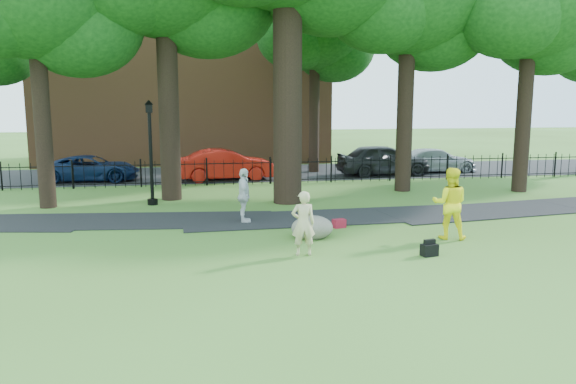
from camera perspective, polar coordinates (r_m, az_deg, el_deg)
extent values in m
plane|color=#3A5A1F|center=(15.30, 4.33, -5.75)|extent=(120.00, 120.00, 0.00)
cube|color=black|center=(19.21, 4.43, -2.62)|extent=(36.07, 3.85, 0.03)
cube|color=black|center=(30.80, -2.83, 1.93)|extent=(80.00, 7.00, 0.02)
cube|color=black|center=(26.74, -1.83, 3.00)|extent=(44.00, 0.04, 0.04)
cube|color=black|center=(26.84, -1.82, 1.22)|extent=(44.00, 0.04, 0.04)
cube|color=brown|center=(38.38, -10.44, 12.23)|extent=(18.00, 8.00, 12.00)
cylinder|color=black|center=(21.67, -0.05, 12.72)|extent=(1.10, 1.10, 10.50)
cylinder|color=black|center=(22.49, -23.79, 8.25)|extent=(0.60, 0.60, 7.70)
ellipsoid|color=#0E3610|center=(23.12, -20.45, 15.85)|extent=(4.80, 4.80, 4.08)
cylinder|color=black|center=(22.85, -12.09, 10.59)|extent=(0.80, 0.80, 9.10)
cylinder|color=black|center=(25.04, 11.85, 9.67)|extent=(0.70, 0.70, 8.40)
ellipsoid|color=#0E3610|center=(26.59, 14.53, 16.55)|extent=(5.28, 5.28, 4.49)
ellipsoid|color=#0E3610|center=(24.28, 9.70, 18.57)|extent=(4.95, 4.95, 4.21)
cylinder|color=black|center=(26.40, 22.93, 8.73)|extent=(0.64, 0.64, 8.05)
ellipsoid|color=#0E3610|center=(27.99, 24.97, 14.98)|extent=(4.96, 4.96, 4.22)
ellipsoid|color=#0E3610|center=(25.48, 21.78, 16.86)|extent=(4.65, 4.65, 3.95)
imported|color=#C1B285|center=(14.43, 1.56, -3.20)|extent=(0.63, 0.43, 1.69)
imported|color=#FFF115|center=(16.79, 16.12, -1.12)|extent=(1.23, 1.11, 2.07)
imported|color=silver|center=(18.27, -4.50, -0.39)|extent=(0.51, 1.08, 1.79)
ellipsoid|color=#6C6A5A|center=(16.35, 2.47, -3.45)|extent=(1.41, 1.18, 0.72)
cylinder|color=black|center=(21.89, -13.75, 3.25)|extent=(0.13, 0.13, 3.50)
cylinder|color=black|center=(22.12, -13.58, -0.98)|extent=(0.39, 0.39, 0.22)
cube|color=black|center=(21.78, -13.95, 8.26)|extent=(0.25, 0.25, 0.33)
cone|color=black|center=(21.78, -13.97, 8.84)|extent=(0.35, 0.35, 0.18)
cube|color=black|center=(14.98, 14.16, -5.73)|extent=(0.46, 0.34, 0.31)
cube|color=maroon|center=(17.74, 5.21, -3.20)|extent=(0.44, 0.33, 0.27)
imported|color=#B6160E|center=(28.08, -6.31, 2.77)|extent=(4.89, 2.10, 1.57)
imported|color=#0D1E42|center=(29.30, -19.36, 2.28)|extent=(4.65, 2.27, 1.27)
imported|color=black|center=(30.29, 9.63, 3.26)|extent=(4.94, 2.12, 1.66)
imported|color=#A0A2A8|center=(32.21, 14.81, 3.12)|extent=(4.50, 1.86, 1.30)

